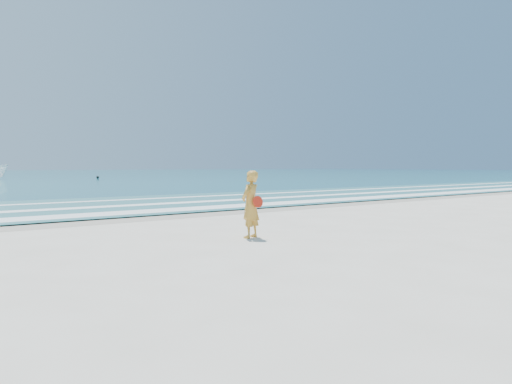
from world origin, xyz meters
TOP-DOWN VIEW (x-y plane):
  - ground at (0.00, 0.00)m, footprint 400.00×400.00m
  - wet_sand at (0.00, 9.00)m, footprint 400.00×2.40m
  - shallow at (0.00, 14.00)m, footprint 400.00×10.00m
  - foam_near at (0.00, 10.30)m, footprint 400.00×1.40m
  - foam_mid at (0.00, 13.20)m, footprint 400.00×0.90m
  - foam_far at (0.00, 16.50)m, footprint 400.00×0.60m
  - buoy at (15.95, 56.57)m, footprint 0.35×0.35m
  - woman at (-0.74, 3.15)m, footprint 0.67×0.56m

SIDE VIEW (x-z plane):
  - ground at x=0.00m, z-range 0.00..0.00m
  - wet_sand at x=0.00m, z-range 0.00..0.00m
  - shallow at x=0.00m, z-range 0.04..0.05m
  - foam_near at x=0.00m, z-range 0.05..0.06m
  - foam_mid at x=0.00m, z-range 0.05..0.06m
  - foam_far at x=0.00m, z-range 0.05..0.06m
  - buoy at x=15.95m, z-range 0.04..0.39m
  - woman at x=-0.74m, z-range 0.00..1.56m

